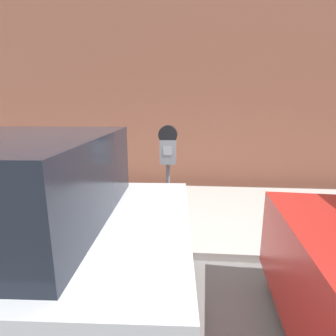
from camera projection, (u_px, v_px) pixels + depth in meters
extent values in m
plane|color=slate|center=(119.00, 304.00, 2.56)|extent=(60.00, 60.00, 0.00)
cube|color=#ADAAA3|center=(151.00, 211.00, 4.68)|extent=(24.00, 2.80, 0.11)
cube|color=#935642|center=(162.00, 86.00, 6.02)|extent=(24.00, 0.30, 4.65)
cylinder|color=slate|center=(168.00, 204.00, 3.40)|extent=(0.05, 0.05, 1.07)
cube|color=slate|center=(168.00, 152.00, 3.25)|extent=(0.19, 0.15, 0.30)
cube|color=gray|center=(167.00, 151.00, 3.17)|extent=(0.11, 0.01, 0.10)
cylinder|color=black|center=(168.00, 135.00, 3.20)|extent=(0.23, 0.12, 0.23)
cylinder|color=black|center=(110.00, 240.00, 3.11)|extent=(0.66, 0.25, 0.65)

